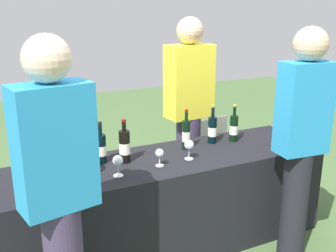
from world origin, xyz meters
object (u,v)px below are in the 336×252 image
at_px(ice_bucket, 75,163).
at_px(guest_1, 301,137).
at_px(wine_bottle_4, 186,134).
at_px(wine_bottle_2, 101,148).
at_px(menu_board, 207,150).
at_px(wine_glass_2, 189,146).
at_px(wine_bottle_6, 234,128).
at_px(guest_0, 58,189).
at_px(wine_bottle_1, 56,153).
at_px(server_pouring, 189,107).
at_px(wine_glass_3, 276,134).
at_px(wine_bottle_5, 212,130).
at_px(wine_bottle_3, 125,146).
at_px(wine_glass_0, 118,162).
at_px(wine_bottle_0, 41,158).
at_px(wine_glass_1, 160,154).

relative_size(ice_bucket, guest_1, 0.12).
bearing_deg(ice_bucket, wine_bottle_4, 9.28).
xyz_separation_m(wine_bottle_2, menu_board, (1.38, 0.78, -0.50)).
bearing_deg(ice_bucket, wine_glass_2, -3.74).
height_order(wine_bottle_6, guest_0, guest_0).
relative_size(wine_bottle_1, guest_0, 0.19).
relative_size(server_pouring, guest_0, 1.02).
bearing_deg(wine_bottle_6, ice_bucket, -173.87).
bearing_deg(wine_bottle_4, wine_glass_3, -21.66).
height_order(wine_bottle_2, ice_bucket, wine_bottle_2).
xyz_separation_m(wine_bottle_2, wine_bottle_5, (0.96, 0.02, 0.00)).
height_order(wine_bottle_3, guest_1, guest_1).
bearing_deg(guest_0, wine_glass_0, 33.29).
distance_m(wine_bottle_1, wine_bottle_6, 1.46).
distance_m(server_pouring, menu_board, 0.82).
xyz_separation_m(wine_bottle_0, wine_bottle_4, (1.11, 0.01, 0.01)).
distance_m(wine_bottle_6, wine_glass_3, 0.35).
distance_m(wine_glass_3, server_pouring, 0.83).
relative_size(wine_bottle_2, ice_bucket, 1.47).
relative_size(wine_glass_3, server_pouring, 0.08).
xyz_separation_m(wine_glass_3, ice_bucket, (-1.60, 0.12, -0.00)).
height_order(wine_bottle_3, ice_bucket, wine_bottle_3).
distance_m(wine_bottle_1, menu_board, 1.93).
height_order(wine_bottle_1, wine_glass_0, wine_bottle_1).
bearing_deg(wine_glass_3, wine_bottle_5, 143.64).
relative_size(wine_bottle_1, wine_glass_3, 2.30).
relative_size(wine_glass_0, wine_glass_3, 1.00).
xyz_separation_m(wine_bottle_2, wine_glass_1, (0.35, -0.24, -0.02)).
height_order(wine_bottle_6, ice_bucket, wine_bottle_6).
bearing_deg(wine_glass_2, wine_bottle_3, 161.15).
bearing_deg(wine_glass_1, wine_bottle_1, 159.32).
bearing_deg(wine_glass_1, server_pouring, 48.07).
height_order(wine_bottle_3, server_pouring, server_pouring).
xyz_separation_m(wine_glass_0, ice_bucket, (-0.26, 0.12, -0.00)).
bearing_deg(wine_bottle_4, guest_1, -49.94).
xyz_separation_m(wine_bottle_5, wine_glass_2, (-0.35, -0.24, -0.01)).
xyz_separation_m(wine_glass_2, menu_board, (0.78, 0.99, -0.50)).
xyz_separation_m(wine_glass_0, guest_0, (-0.47, -0.46, 0.10)).
xyz_separation_m(wine_glass_1, guest_0, (-0.79, -0.50, 0.11)).
bearing_deg(guest_1, wine_bottle_5, 118.31).
xyz_separation_m(wine_bottle_0, wine_bottle_5, (1.37, 0.04, 0.00)).
relative_size(wine_bottle_5, wine_glass_3, 2.23).
distance_m(wine_bottle_4, menu_board, 1.17).
relative_size(wine_bottle_3, wine_bottle_6, 1.02).
xyz_separation_m(wine_bottle_1, guest_1, (1.56, -0.68, 0.09)).
bearing_deg(server_pouring, wine_glass_2, 57.08).
relative_size(wine_bottle_2, wine_glass_0, 2.13).
distance_m(wine_bottle_6, ice_bucket, 1.38).
xyz_separation_m(wine_bottle_5, menu_board, (0.43, 0.75, -0.50)).
bearing_deg(wine_bottle_4, wine_bottle_6, -0.36).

